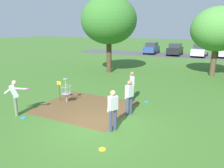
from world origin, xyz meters
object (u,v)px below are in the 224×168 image
(player_throwing, at_px, (132,85))
(tree_mid_right, at_px, (218,29))
(parked_car_center_left, at_px, (175,49))
(disc_golf_basket, at_px, (65,89))
(player_foreground_watching, at_px, (15,96))
(player_waiting_left, at_px, (129,96))
(frisbee_by_tee, at_px, (146,102))
(frisbee_mid_grass, at_px, (102,149))
(parked_car_leftmost, at_px, (152,48))
(tree_near_right, at_px, (109,20))
(frisbee_near_basket, at_px, (23,118))
(parked_car_center_right, at_px, (200,50))
(player_waiting_right, at_px, (113,108))

(player_throwing, xyz_separation_m, tree_mid_right, (4.01, 9.26, 2.98))
(player_throwing, distance_m, parked_car_center_left, 22.86)
(disc_golf_basket, height_order, player_foreground_watching, player_foreground_watching)
(player_throwing, bearing_deg, player_waiting_left, -72.58)
(player_foreground_watching, distance_m, frisbee_by_tee, 6.83)
(player_waiting_left, bearing_deg, player_throwing, 107.42)
(frisbee_mid_grass, bearing_deg, player_waiting_left, 94.95)
(frisbee_by_tee, height_order, parked_car_leftmost, parked_car_leftmost)
(player_throwing, relative_size, frisbee_mid_grass, 6.83)
(tree_mid_right, bearing_deg, player_foreground_watching, -121.22)
(disc_golf_basket, bearing_deg, frisbee_by_tee, 27.11)
(frisbee_by_tee, bearing_deg, parked_car_center_left, 95.81)
(frisbee_mid_grass, height_order, tree_near_right, tree_near_right)
(player_waiting_left, bearing_deg, parked_car_center_left, 94.81)
(frisbee_near_basket, distance_m, frisbee_mid_grass, 4.59)
(player_waiting_left, height_order, tree_near_right, tree_near_right)
(player_throwing, xyz_separation_m, parked_car_leftmost, (-5.33, 23.26, -0.05))
(frisbee_by_tee, distance_m, parked_car_leftmost, 23.87)
(player_throwing, distance_m, parked_car_center_right, 22.74)
(player_waiting_right, distance_m, parked_car_center_right, 26.38)
(player_waiting_right, height_order, frisbee_by_tee, player_waiting_right)
(player_waiting_right, bearing_deg, tree_mid_right, 75.26)
(player_throwing, distance_m, frisbee_mid_grass, 5.25)
(tree_mid_right, relative_size, parked_car_center_right, 1.34)
(player_throwing, height_order, player_waiting_left, same)
(player_foreground_watching, relative_size, player_throwing, 1.00)
(parked_car_leftmost, bearing_deg, player_foreground_watching, -87.66)
(disc_golf_basket, height_order, frisbee_near_basket, disc_golf_basket)
(disc_golf_basket, relative_size, parked_car_center_right, 0.32)
(frisbee_by_tee, relative_size, frisbee_mid_grass, 0.96)
(player_waiting_right, distance_m, tree_mid_right, 13.72)
(player_throwing, height_order, player_waiting_right, same)
(parked_car_center_left, bearing_deg, player_waiting_right, -85.50)
(parked_car_center_right, bearing_deg, player_throwing, -95.27)
(frisbee_by_tee, xyz_separation_m, parked_car_center_left, (-2.30, 22.59, 0.91))
(disc_golf_basket, relative_size, frisbee_mid_grass, 5.55)
(player_foreground_watching, bearing_deg, frisbee_by_tee, 41.96)
(frisbee_near_basket, bearing_deg, frisbee_by_tee, 45.97)
(frisbee_mid_grass, distance_m, parked_car_center_right, 27.77)
(disc_golf_basket, distance_m, tree_mid_right, 13.64)
(player_waiting_left, bearing_deg, player_foreground_watching, -153.54)
(frisbee_near_basket, bearing_deg, player_foreground_watching, 167.74)
(frisbee_by_tee, bearing_deg, frisbee_mid_grass, -89.40)
(frisbee_by_tee, bearing_deg, tree_mid_right, 70.54)
(disc_golf_basket, bearing_deg, parked_car_leftmost, 94.81)
(player_waiting_right, height_order, tree_mid_right, tree_mid_right)
(player_throwing, relative_size, parked_car_center_left, 0.40)
(disc_golf_basket, distance_m, frisbee_near_basket, 2.71)
(frisbee_mid_grass, distance_m, parked_car_leftmost, 29.03)
(frisbee_near_basket, relative_size, tree_near_right, 0.04)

